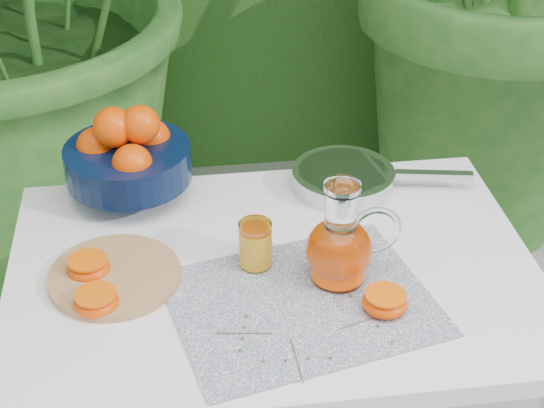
{
  "coord_description": "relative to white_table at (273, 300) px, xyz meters",
  "views": [
    {
      "loc": [
        -0.22,
        -1.28,
        1.72
      ],
      "look_at": [
        -0.05,
        -0.03,
        0.88
      ],
      "focal_mm": 55.0,
      "sensor_mm": 36.0,
      "label": 1
    }
  ],
  "objects": [
    {
      "name": "white_table",
      "position": [
        0.0,
        0.0,
        0.0
      ],
      "size": [
        1.0,
        0.7,
        0.75
      ],
      "color": "white",
      "rests_on": "ground"
    },
    {
      "name": "orange_halves",
      "position": [
        -0.16,
        -0.07,
        0.1
      ],
      "size": [
        0.6,
        0.25,
        0.04
      ],
      "color": "#FF4002",
      "rests_on": "white_table"
    },
    {
      "name": "juice_pitcher",
      "position": [
        0.12,
        -0.05,
        0.16
      ],
      "size": [
        0.18,
        0.12,
        0.2
      ],
      "color": "white",
      "rests_on": "white_table"
    },
    {
      "name": "cutting_board",
      "position": [
        -0.3,
        0.0,
        0.09
      ],
      "size": [
        0.32,
        0.32,
        0.02
      ],
      "primitive_type": "cylinder",
      "rotation": [
        0.0,
        0.0,
        -0.35
      ],
      "color": "#A8824C",
      "rests_on": "white_table"
    },
    {
      "name": "thyme_sprigs",
      "position": [
        0.03,
        -0.2,
        0.09
      ],
      "size": [
        0.33,
        0.2,
        0.01
      ],
      "color": "brown",
      "rests_on": "white_table"
    },
    {
      "name": "placemat",
      "position": [
        0.04,
        -0.11,
        0.08
      ],
      "size": [
        0.52,
        0.44,
        0.0
      ],
      "primitive_type": "cube",
      "rotation": [
        0.0,
        0.0,
        0.22
      ],
      "color": "#0C1A45",
      "rests_on": "white_table"
    },
    {
      "name": "fruit_bowl",
      "position": [
        -0.27,
        0.3,
        0.18
      ],
      "size": [
        0.31,
        0.31,
        0.21
      ],
      "color": "black",
      "rests_on": "white_table"
    },
    {
      "name": "saute_pan",
      "position": [
        0.19,
        0.26,
        0.1
      ],
      "size": [
        0.4,
        0.26,
        0.04
      ],
      "color": "#B7B7BC",
      "rests_on": "white_table"
    },
    {
      "name": "juice_tumbler",
      "position": [
        -0.03,
        0.01,
        0.13
      ],
      "size": [
        0.08,
        0.08,
        0.09
      ],
      "color": "white",
      "rests_on": "white_table"
    }
  ]
}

